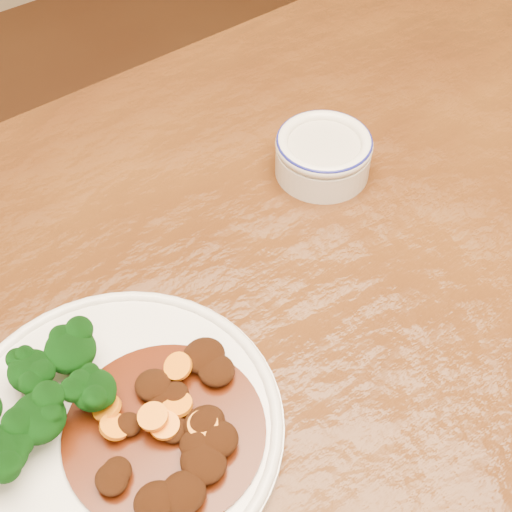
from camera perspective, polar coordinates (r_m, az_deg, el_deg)
dining_table at (r=0.74m, az=7.37°, el=-7.54°), size 1.52×0.93×0.75m
dinner_plate at (r=0.60m, az=-11.14°, el=-13.32°), size 0.27×0.27×0.02m
broccoli_florets at (r=0.59m, az=-17.01°, el=-10.88°), size 0.12×0.09×0.05m
mince_stew at (r=0.58m, az=-6.35°, el=-13.58°), size 0.16×0.16×0.03m
dip_bowl at (r=0.77m, az=5.41°, el=8.18°), size 0.10×0.10×0.05m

